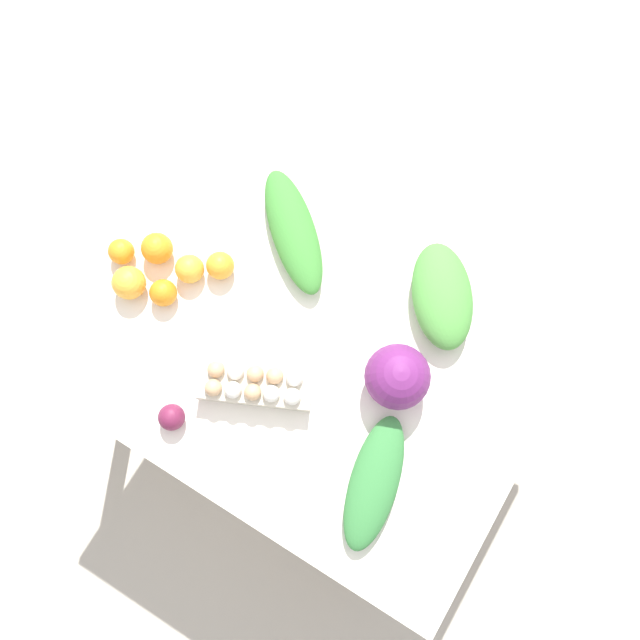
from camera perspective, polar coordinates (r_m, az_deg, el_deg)
name	(u,v)px	position (r m, az deg, el deg)	size (l,w,h in m)	color
ground_plane	(320,367)	(2.32, 0.00, -4.31)	(8.00, 8.00, 0.00)	#B2A899
dining_table	(320,330)	(1.67, 0.00, -0.93)	(1.20, 1.01, 0.77)	silver
cabbage_purple	(397,377)	(1.48, 7.09, -5.17)	(0.16, 0.16, 0.16)	#6B2366
egg_carton	(255,384)	(1.51, -5.95, -5.87)	(0.29, 0.20, 0.09)	beige
greens_bunch_scallion	(442,296)	(1.57, 11.11, 2.18)	(0.27, 0.15, 0.09)	#4C933D
greens_bunch_chard	(374,482)	(1.51, 4.98, -14.54)	(0.32, 0.11, 0.06)	#337538
greens_bunch_kale	(293,231)	(1.60, -2.46, 8.11)	(0.35, 0.11, 0.07)	#3D8433
beet_root	(172,417)	(1.54, -13.41, -8.64)	(0.06, 0.06, 0.06)	maroon
orange_0	(157,248)	(1.63, -14.68, 6.35)	(0.08, 0.08, 0.08)	orange
orange_1	(163,293)	(1.60, -14.14, 2.43)	(0.07, 0.07, 0.07)	orange
orange_2	(190,269)	(1.60, -11.83, 4.60)	(0.07, 0.07, 0.07)	#F9A833
orange_3	(121,252)	(1.66, -17.71, 5.98)	(0.07, 0.07, 0.07)	orange
orange_4	(129,283)	(1.62, -17.07, 3.27)	(0.08, 0.08, 0.08)	#F9A833
orange_5	(220,266)	(1.59, -9.11, 4.94)	(0.07, 0.07, 0.07)	orange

